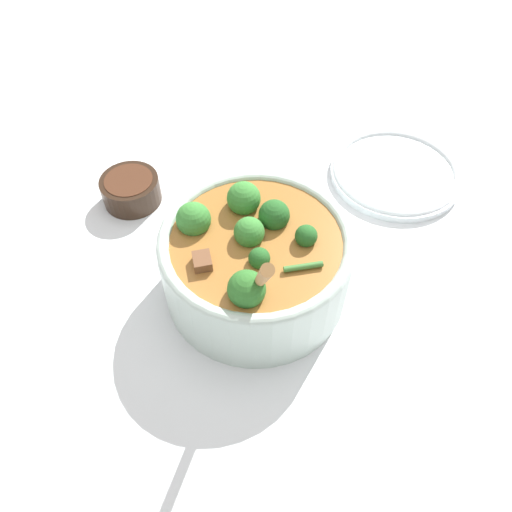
% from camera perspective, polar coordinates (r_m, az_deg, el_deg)
% --- Properties ---
extents(ground_plane, '(4.00, 4.00, 0.00)m').
position_cam_1_polar(ground_plane, '(0.68, 0.00, -3.63)').
color(ground_plane, silver).
extents(stew_bowl, '(0.27, 0.24, 0.25)m').
position_cam_1_polar(stew_bowl, '(0.63, -0.06, -0.44)').
color(stew_bowl, '#B2C6BC').
rests_on(stew_bowl, ground_plane).
extents(condiment_bowl, '(0.09, 0.09, 0.04)m').
position_cam_1_polar(condiment_bowl, '(0.80, -14.13, 7.46)').
color(condiment_bowl, black).
rests_on(condiment_bowl, ground_plane).
extents(empty_plate, '(0.21, 0.21, 0.02)m').
position_cam_1_polar(empty_plate, '(0.86, 15.64, 9.21)').
color(empty_plate, white).
rests_on(empty_plate, ground_plane).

